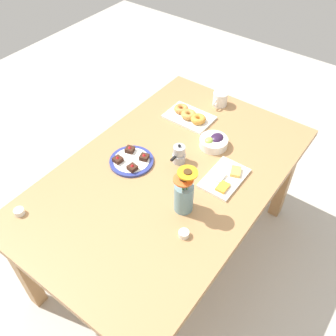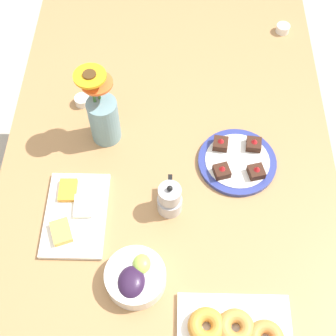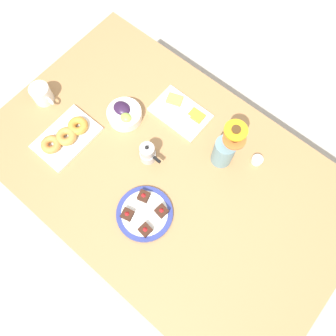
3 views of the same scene
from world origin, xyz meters
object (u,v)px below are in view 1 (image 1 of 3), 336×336
jam_cup_honey (19,212)px  jam_cup_berry (184,234)px  dessert_plate (132,161)px  flower_vase (184,195)px  dining_table (168,185)px  moka_pot (179,155)px  croissant_platter (189,116)px  grape_bowl (214,142)px  coffee_mug (220,99)px  cheese_platter (225,178)px

jam_cup_honey → jam_cup_berry: size_ratio=1.00×
dessert_plate → flower_vase: flower_vase is taller
dining_table → moka_pot: size_ratio=13.45×
dining_table → croissant_platter: croissant_platter is taller
grape_bowl → dessert_plate: size_ratio=0.67×
croissant_platter → jam_cup_berry: size_ratio=5.83×
dessert_plate → moka_pot: (-0.15, 0.20, 0.04)m
grape_bowl → jam_cup_berry: grape_bowl is taller
jam_cup_berry → flower_vase: (-0.13, -0.09, 0.08)m
coffee_mug → flower_vase: 0.87m
croissant_platter → moka_pot: size_ratio=2.35×
coffee_mug → moka_pot: bearing=8.9°
cheese_platter → dessert_plate: (0.19, -0.46, 0.00)m
jam_cup_berry → dessert_plate: dessert_plate is taller
dining_table → grape_bowl: bearing=166.8°
grape_bowl → cheese_platter: grape_bowl is taller
grape_bowl → jam_cup_berry: 0.63m
dining_table → coffee_mug: 0.70m
jam_cup_berry → coffee_mug: bearing=-158.0°
dining_table → coffee_mug: (-0.68, -0.10, 0.13)m
grape_bowl → cheese_platter: size_ratio=0.60×
cheese_platter → flower_vase: (0.28, -0.06, 0.08)m
coffee_mug → croissant_platter: coffee_mug is taller
jam_cup_berry → croissant_platter: bearing=-147.6°
flower_vase → jam_cup_berry: bearing=35.5°
jam_cup_honey → dessert_plate: size_ratio=0.20×
flower_vase → dessert_plate: bearing=-103.3°
croissant_platter → jam_cup_honey: size_ratio=5.83×
moka_pot → grape_bowl: bearing=159.0°
croissant_platter → dessert_plate: (0.50, -0.04, -0.01)m
dining_table → croissant_platter: bearing=-159.1°
dessert_plate → flower_vase: 0.42m
jam_cup_berry → dessert_plate: size_ratio=0.20×
croissant_platter → flower_vase: size_ratio=1.05×
croissant_platter → jam_cup_honey: (1.07, -0.23, -0.00)m
grape_bowl → flower_vase: bearing=14.3°
moka_pot → dessert_plate: bearing=-52.2°
cheese_platter → jam_cup_berry: size_ratio=5.42×
dining_table → flower_vase: size_ratio=5.97×
grape_bowl → croissant_platter: bearing=-116.9°
dining_table → jam_cup_berry: size_ratio=33.33×
jam_cup_honey → flower_vase: size_ratio=0.18×
dessert_plate → coffee_mug: bearing=171.4°
jam_cup_berry → flower_vase: flower_vase is taller
coffee_mug → grape_bowl: bearing=26.1°
moka_pot → flower_vase: bearing=39.1°
flower_vase → moka_pot: 0.32m
cheese_platter → dessert_plate: size_ratio=1.11×
cheese_platter → jam_cup_berry: bearing=3.8°
jam_cup_berry → moka_pot: moka_pot is taller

